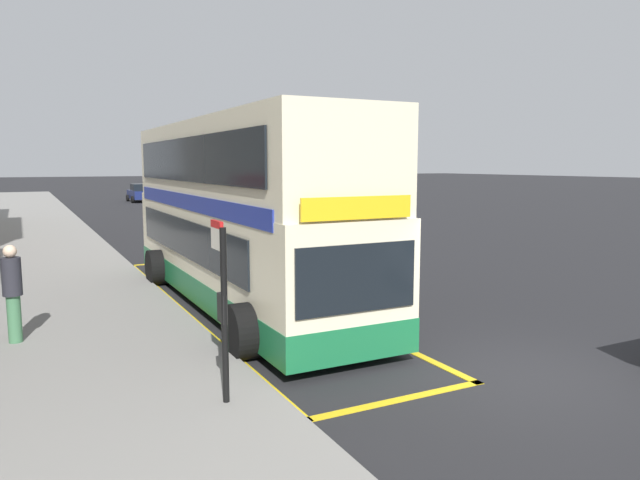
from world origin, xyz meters
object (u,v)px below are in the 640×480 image
parked_car_navy_distant (141,193)px  double_decker_bus (238,219)px  bus_stop_sign (222,295)px  pedestrian_waiting_near_sign (12,289)px  parked_car_white_kerbside (170,198)px  parked_car_white_ahead (281,214)px

parked_car_navy_distant → double_decker_bus: bearing=-99.1°
bus_stop_sign → pedestrian_waiting_near_sign: 5.06m
parked_car_white_kerbside → bus_stop_sign: bearing=-100.3°
double_decker_bus → pedestrian_waiting_near_sign: size_ratio=6.24×
double_decker_bus → parked_car_navy_distant: bearing=83.0°
bus_stop_sign → parked_car_white_ahead: (9.67, 20.41, -0.83)m
bus_stop_sign → parked_car_navy_distant: bus_stop_sign is taller
double_decker_bus → bus_stop_sign: double_decker_bus is taller
parked_car_white_ahead → parked_car_navy_distant: 26.47m
double_decker_bus → pedestrian_waiting_near_sign: 5.25m
parked_car_navy_distant → parked_car_white_kerbside: same height
parked_car_navy_distant → parked_car_white_kerbside: size_ratio=1.00×
double_decker_bus → parked_car_white_ahead: bearing=63.1°
parked_car_white_ahead → pedestrian_waiting_near_sign: (-12.27, -16.10, 0.33)m
parked_car_navy_distant → parked_car_white_ahead: bearing=-87.0°
parked_car_white_kerbside → pedestrian_waiting_near_sign: bearing=-105.9°
parked_car_white_ahead → parked_car_navy_distant: (-2.32, 26.37, 0.00)m
parked_car_white_ahead → pedestrian_waiting_near_sign: 20.24m
double_decker_bus → parked_car_navy_distant: double_decker_bus is taller
parked_car_navy_distant → pedestrian_waiting_near_sign: pedestrian_waiting_near_sign is taller
pedestrian_waiting_near_sign → parked_car_white_kerbside: bearing=72.6°
double_decker_bus → parked_car_white_kerbside: double_decker_bus is taller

